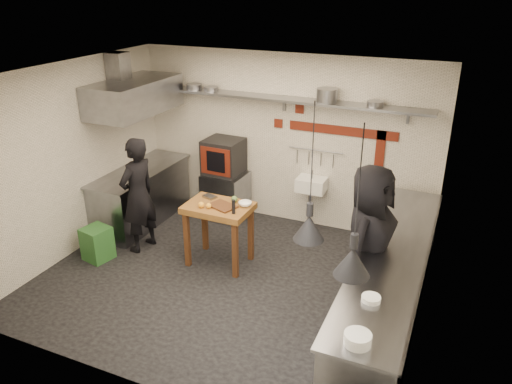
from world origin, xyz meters
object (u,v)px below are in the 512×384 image
at_px(green_bin, 97,243).
at_px(chef_left, 138,195).
at_px(prep_table, 219,234).
at_px(chef_right, 368,242).
at_px(combi_oven, 224,156).
at_px(oven_stand, 226,195).

xyz_separation_m(green_bin, chef_left, (0.41, 0.53, 0.63)).
xyz_separation_m(prep_table, chef_right, (2.16, -0.31, 0.50)).
height_order(combi_oven, prep_table, combi_oven).
xyz_separation_m(combi_oven, chef_left, (-0.64, -1.54, -0.21)).
relative_size(prep_table, chef_right, 0.48).
relative_size(combi_oven, chef_left, 0.34).
bearing_deg(green_bin, combi_oven, 63.05).
bearing_deg(oven_stand, chef_right, -29.27).
relative_size(combi_oven, prep_table, 0.65).
distance_m(green_bin, chef_left, 0.92).
distance_m(chef_left, chef_right, 3.45).
bearing_deg(oven_stand, prep_table, -64.33).
xyz_separation_m(oven_stand, prep_table, (0.60, -1.39, 0.06)).
distance_m(combi_oven, green_bin, 2.47).
bearing_deg(oven_stand, chef_left, -112.39).
distance_m(oven_stand, green_bin, 2.30).
bearing_deg(oven_stand, combi_oven, 135.43).
bearing_deg(prep_table, oven_stand, 113.82).
xyz_separation_m(combi_oven, prep_table, (0.64, -1.44, -0.63)).
bearing_deg(chef_right, combi_oven, 68.22).
distance_m(green_bin, chef_right, 3.93).
relative_size(chef_left, chef_right, 0.91).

